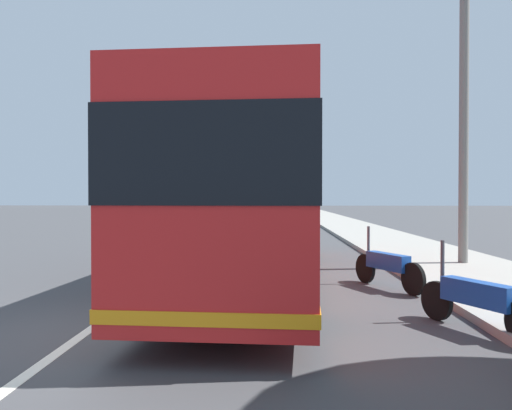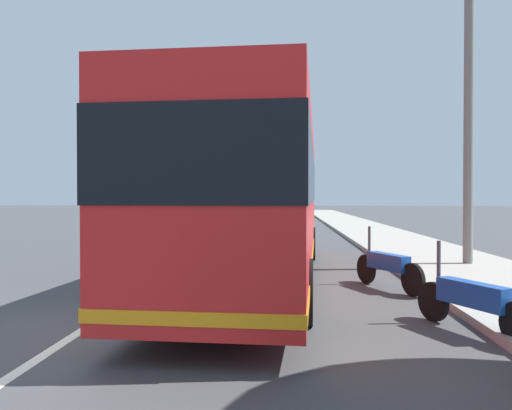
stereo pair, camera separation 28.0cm
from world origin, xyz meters
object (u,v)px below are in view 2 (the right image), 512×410
object	(u,v)px
car_behind_bus	(286,213)
car_far_distant	(243,208)
motorcycle_by_tree	(472,301)
motorcycle_nearest_curb	(388,266)
coach_bus	(258,194)
car_oncoming	(200,214)
utility_pole	(469,112)

from	to	relation	value
car_behind_bus	car_far_distant	world-z (taller)	car_far_distant
motorcycle_by_tree	motorcycle_nearest_curb	distance (m)	3.43
car_far_distant	motorcycle_by_tree	bearing A→B (deg)	4.18
coach_bus	car_oncoming	size ratio (longest dim) A/B	2.83
car_far_distant	utility_pole	size ratio (longest dim) A/B	0.52
motorcycle_by_tree	utility_pole	bearing A→B (deg)	-44.89
coach_bus	motorcycle_by_tree	distance (m)	5.65
car_oncoming	car_far_distant	distance (m)	20.87
coach_bus	motorcycle_by_tree	size ratio (longest dim) A/B	6.39
motorcycle_nearest_curb	car_far_distant	world-z (taller)	car_far_distant
motorcycle_by_tree	car_oncoming	xyz separation A→B (m)	(27.40, 8.59, 0.28)
motorcycle_nearest_curb	coach_bus	bearing A→B (deg)	46.03
motorcycle_by_tree	car_far_distant	xyz separation A→B (m)	(48.24, 7.36, 0.24)
coach_bus	motorcycle_by_tree	world-z (taller)	coach_bus
motorcycle_by_tree	car_far_distant	bearing A→B (deg)	-17.45
coach_bus	car_behind_bus	distance (m)	28.12
motorcycle_by_tree	utility_pole	world-z (taller)	utility_pole
coach_bus	car_oncoming	distance (m)	23.69
motorcycle_by_tree	motorcycle_nearest_curb	size ratio (longest dim) A/B	0.95
coach_bus	car_oncoming	world-z (taller)	coach_bus
motorcycle_by_tree	car_behind_bus	xyz separation A→B (m)	(32.44, 2.68, 0.21)
coach_bus	car_far_distant	bearing A→B (deg)	8.77
motorcycle_nearest_curb	car_oncoming	world-z (taller)	car_oncoming
motorcycle_by_tree	coach_bus	bearing A→B (deg)	10.62
car_oncoming	car_behind_bus	bearing A→B (deg)	129.44
car_oncoming	coach_bus	bearing A→B (deg)	12.00
car_far_distant	utility_pole	distance (m)	42.82
car_behind_bus	motorcycle_nearest_curb	bearing A→B (deg)	-177.12
coach_bus	utility_pole	distance (m)	6.38
motorcycle_nearest_curb	car_oncoming	size ratio (longest dim) A/B	0.46
motorcycle_nearest_curb	car_behind_bus	xyz separation A→B (m)	(29.05, 2.18, 0.20)
utility_pole	motorcycle_nearest_curb	bearing A→B (deg)	139.82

